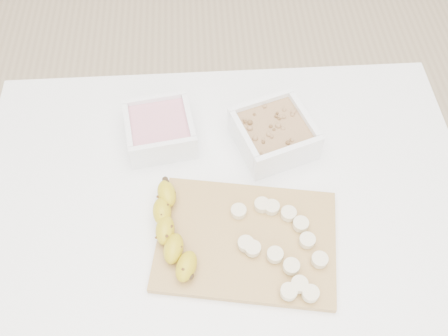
{
  "coord_description": "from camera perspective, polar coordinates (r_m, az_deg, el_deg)",
  "views": [
    {
      "loc": [
        -0.03,
        -0.51,
        1.61
      ],
      "look_at": [
        0.0,
        0.03,
        0.81
      ],
      "focal_mm": 40.0,
      "sensor_mm": 36.0,
      "label": 1
    }
  ],
  "objects": [
    {
      "name": "banana",
      "position": [
        0.93,
        -5.85,
        -7.24
      ],
      "size": [
        0.06,
        0.21,
        0.04
      ],
      "primitive_type": null,
      "rotation": [
        0.0,
        0.0,
        0.03
      ],
      "color": "#B49D14",
      "rests_on": "cutting_board"
    },
    {
      "name": "table",
      "position": [
        1.08,
        0.1,
        -5.93
      ],
      "size": [
        1.0,
        0.7,
        0.75
      ],
      "color": "white",
      "rests_on": "ground"
    },
    {
      "name": "bowl_yogurt",
      "position": [
        1.06,
        -7.33,
        4.45
      ],
      "size": [
        0.16,
        0.16,
        0.06
      ],
      "color": "white",
      "rests_on": "table"
    },
    {
      "name": "bowl_granola",
      "position": [
        1.05,
        5.7,
        3.99
      ],
      "size": [
        0.19,
        0.19,
        0.07
      ],
      "color": "white",
      "rests_on": "table"
    },
    {
      "name": "ground",
      "position": [
        1.69,
        0.06,
        -16.4
      ],
      "size": [
        3.5,
        3.5,
        0.0
      ],
      "primitive_type": "plane",
      "color": "#C6AD89",
      "rests_on": "ground"
    },
    {
      "name": "cutting_board",
      "position": [
        0.95,
        2.56,
        -8.26
      ],
      "size": [
        0.37,
        0.29,
        0.01
      ],
      "primitive_type": "cube",
      "rotation": [
        0.0,
        0.0,
        -0.17
      ],
      "color": "#A8814D",
      "rests_on": "table"
    },
    {
      "name": "banana_slices",
      "position": [
        0.93,
        6.63,
        -8.72
      ],
      "size": [
        0.17,
        0.21,
        0.02
      ],
      "color": "beige",
      "rests_on": "cutting_board"
    }
  ]
}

